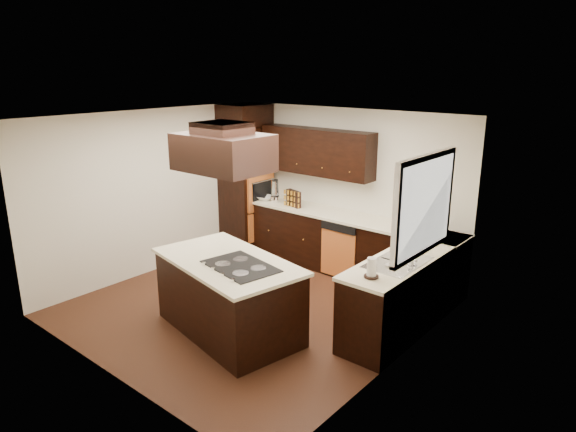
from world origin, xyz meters
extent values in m
cube|color=#5A301C|center=(0.00, 0.00, -0.01)|extent=(4.20, 4.20, 0.02)
cube|color=silver|center=(0.00, 0.00, 2.51)|extent=(4.20, 4.20, 0.02)
cube|color=silver|center=(0.00, 2.11, 1.25)|extent=(4.20, 0.02, 2.50)
cube|color=silver|center=(0.00, -2.11, 1.25)|extent=(4.20, 0.02, 2.50)
cube|color=silver|center=(-2.11, 0.00, 1.25)|extent=(0.02, 4.20, 2.50)
cube|color=silver|center=(2.11, 0.00, 1.25)|extent=(0.02, 4.20, 2.50)
cube|color=black|center=(-1.78, 1.71, 1.06)|extent=(0.65, 0.75, 2.12)
cube|color=orange|center=(-1.43, 1.71, 1.12)|extent=(0.05, 0.62, 0.78)
cube|color=black|center=(0.03, 1.80, 0.44)|extent=(2.93, 0.60, 0.88)
cube|color=black|center=(1.80, 0.90, 0.44)|extent=(0.60, 2.40, 0.88)
cube|color=#FAF2CC|center=(0.03, 1.79, 0.90)|extent=(2.93, 0.63, 0.04)
cube|color=#FAF2CC|center=(1.79, 0.90, 0.90)|extent=(0.63, 2.40, 0.04)
cube|color=black|center=(-0.43, 1.93, 1.81)|extent=(2.00, 0.34, 0.72)
cube|color=orange|center=(0.33, 1.50, 0.40)|extent=(0.60, 0.05, 0.72)
cube|color=silver|center=(2.07, 0.55, 1.65)|extent=(0.06, 1.32, 1.12)
cube|color=white|center=(2.10, 0.55, 1.65)|extent=(0.00, 1.20, 1.00)
cube|color=#C9AD96|center=(2.01, 0.13, 1.70)|extent=(0.02, 0.34, 0.90)
cube|color=#C9AD96|center=(2.01, 0.97, 1.70)|extent=(0.02, 0.34, 0.90)
cube|color=silver|center=(1.80, 0.55, 0.92)|extent=(0.52, 0.84, 0.01)
cube|color=black|center=(0.23, -0.66, 0.44)|extent=(1.96, 1.32, 0.88)
cube|color=#FAF2CC|center=(0.23, -0.66, 0.90)|extent=(2.04, 1.39, 0.04)
cube|color=black|center=(0.50, -0.71, 0.93)|extent=(0.95, 0.72, 0.01)
cube|color=black|center=(0.10, -0.55, 2.16)|extent=(1.05, 0.72, 0.42)
cube|color=black|center=(0.10, -0.55, 2.44)|extent=(0.55, 0.50, 0.13)
cylinder|color=silver|center=(-1.10, 1.70, 0.97)|extent=(0.15, 0.15, 0.10)
cone|color=silver|center=(-1.10, 1.70, 1.15)|extent=(0.13, 0.13, 0.26)
cube|color=black|center=(-0.69, 1.69, 1.05)|extent=(0.33, 0.17, 0.26)
imported|color=silver|center=(-1.31, 1.70, 0.96)|extent=(0.34, 0.34, 0.07)
imported|color=silver|center=(1.78, 0.97, 1.02)|extent=(0.12, 0.12, 0.20)
cylinder|color=silver|center=(1.79, -0.03, 1.03)|extent=(0.13, 0.13, 0.22)
camera|label=1|loc=(4.37, -4.51, 3.10)|focal=32.00mm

